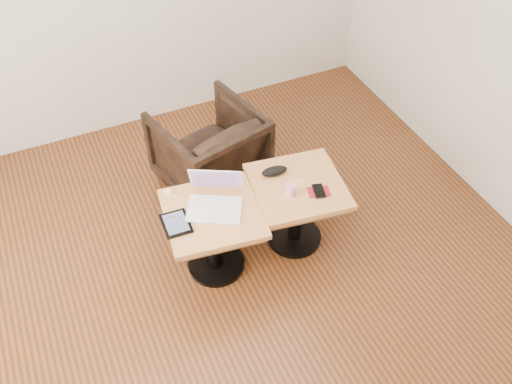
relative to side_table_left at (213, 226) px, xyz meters
name	(u,v)px	position (x,y,z in m)	size (l,w,h in m)	color
room_shell	(213,161)	(-0.11, -0.41, 0.94)	(4.52, 4.52, 2.71)	#3B2213
side_table_left	(213,226)	(0.00, 0.00, 0.00)	(0.67, 0.67, 0.55)	black
side_table_right	(297,199)	(0.61, 0.00, 0.00)	(0.68, 0.68, 0.55)	black
laptop	(215,200)	(0.04, 0.05, 0.18)	(0.45, 0.44, 0.23)	white
tablet	(176,223)	(-0.24, -0.01, 0.14)	(0.18, 0.22, 0.02)	black
charging_adapter	(167,193)	(-0.21, 0.27, 0.15)	(0.04, 0.04, 0.02)	white
glasses_case	(274,171)	(0.51, 0.15, 0.16)	(0.18, 0.08, 0.06)	black
striped_cup	(291,190)	(0.52, -0.07, 0.18)	(0.07, 0.07, 0.08)	#E33980
earbuds_tangle	(301,179)	(0.65, 0.03, 0.14)	(0.07, 0.05, 0.01)	white
phone_on_sleeve	(319,191)	(0.70, -0.13, 0.14)	(0.16, 0.14, 0.02)	maroon
armchair	(209,150)	(0.28, 0.81, -0.08)	(0.71, 0.73, 0.66)	#2F1F16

